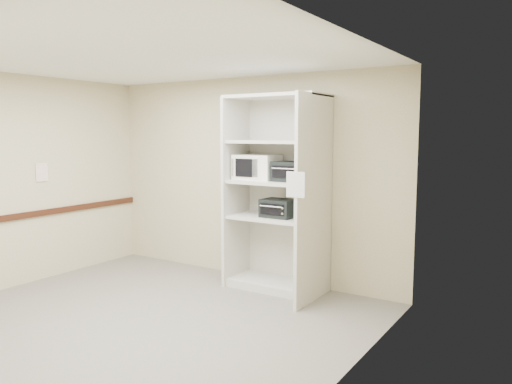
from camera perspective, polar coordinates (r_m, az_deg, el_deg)
The scene contains 12 objects.
floor at distance 5.53m, azimuth -12.76°, elevation -14.11°, with size 4.50×4.00×0.01m, color slate.
ceiling at distance 5.23m, azimuth -13.55°, elevation 14.76°, with size 4.50×4.00×0.01m, color white.
wall_back at distance 6.75m, azimuth -0.91°, elevation 1.59°, with size 4.50×0.02×2.70m, color beige.
wall_left at distance 7.00m, azimuth -26.12°, elevation 1.09°, with size 0.02×4.00×2.70m, color beige.
wall_right at distance 3.94m, azimuth 10.39°, elevation -2.15°, with size 0.02×4.00×2.70m, color beige.
shelving_unit at distance 6.18m, azimuth 2.73°, elevation -0.93°, with size 1.24×0.92×2.42m.
microwave at distance 6.34m, azimuth 0.13°, elevation 2.87°, with size 0.52×0.40×0.31m, color white.
toaster_oven_upper at distance 6.08m, azimuth 4.09°, elevation 2.35°, with size 0.42×0.32×0.24m, color black.
toaster_oven_lower at distance 6.17m, azimuth 2.61°, elevation -1.86°, with size 0.40×0.30×0.22m, color black.
paper_sign at distance 5.33m, azimuth 4.53°, elevation 0.84°, with size 0.21×0.01×0.27m, color white.
chair_rail at distance 7.03m, azimuth -25.84°, elevation -2.57°, with size 0.04×3.98×0.08m, color #32160C.
wall_poster at distance 7.20m, azimuth -23.28°, elevation 2.08°, with size 0.01×0.17×0.24m, color white.
Camera 1 is at (3.72, -3.61, 1.94)m, focal length 35.00 mm.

